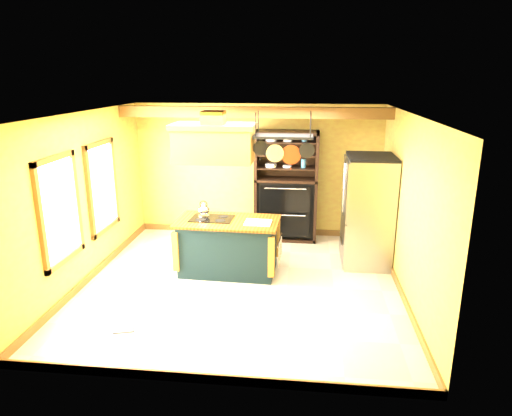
% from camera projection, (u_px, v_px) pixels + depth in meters
% --- Properties ---
extents(floor, '(5.00, 5.00, 0.00)m').
position_uv_depth(floor, '(241.00, 284.00, 7.35)').
color(floor, beige).
rests_on(floor, ground).
extents(ceiling, '(5.00, 5.00, 0.00)m').
position_uv_depth(ceiling, '(239.00, 114.00, 6.60)').
color(ceiling, white).
rests_on(ceiling, wall_back).
extents(wall_back, '(5.00, 0.02, 2.70)m').
position_uv_depth(wall_back, '(258.00, 171.00, 9.36)').
color(wall_back, gold).
rests_on(wall_back, floor).
extents(wall_front, '(5.00, 0.02, 2.70)m').
position_uv_depth(wall_front, '(205.00, 270.00, 4.59)').
color(wall_front, gold).
rests_on(wall_front, floor).
extents(wall_left, '(0.02, 5.00, 2.70)m').
position_uv_depth(wall_left, '(85.00, 199.00, 7.24)').
color(wall_left, gold).
rests_on(wall_left, floor).
extents(wall_right, '(0.02, 5.00, 2.70)m').
position_uv_depth(wall_right, '(408.00, 208.00, 6.71)').
color(wall_right, gold).
rests_on(wall_right, floor).
extents(ceiling_beam, '(5.00, 0.15, 0.20)m').
position_uv_depth(ceiling_beam, '(253.00, 112.00, 8.25)').
color(ceiling_beam, brown).
rests_on(ceiling_beam, ceiling).
extents(window_near, '(0.06, 1.06, 1.56)m').
position_uv_depth(window_near, '(60.00, 210.00, 6.45)').
color(window_near, brown).
rests_on(window_near, wall_left).
extents(window_far, '(0.06, 1.06, 1.56)m').
position_uv_depth(window_far, '(103.00, 187.00, 7.79)').
color(window_far, brown).
rests_on(window_far, wall_left).
extents(kitchen_island, '(1.73, 1.01, 1.11)m').
position_uv_depth(kitchen_island, '(228.00, 246.00, 7.70)').
color(kitchen_island, black).
rests_on(kitchen_island, floor).
extents(range_hood, '(1.32, 0.74, 0.80)m').
position_uv_depth(range_hood, '(214.00, 141.00, 7.22)').
color(range_hood, '#B0732C').
rests_on(range_hood, ceiling).
extents(pot_rack, '(0.97, 0.46, 0.83)m').
position_uv_depth(pot_rack, '(284.00, 142.00, 7.11)').
color(pot_rack, black).
rests_on(pot_rack, ceiling).
extents(refrigerator, '(0.82, 0.97, 1.90)m').
position_uv_depth(refrigerator, '(367.00, 213.00, 7.95)').
color(refrigerator, gray).
rests_on(refrigerator, floor).
extents(hutch, '(1.25, 0.57, 2.20)m').
position_uv_depth(hutch, '(286.00, 198.00, 9.21)').
color(hutch, black).
rests_on(hutch, floor).
extents(floor_register, '(0.30, 0.19, 0.01)m').
position_uv_depth(floor_register, '(124.00, 330.00, 6.00)').
color(floor_register, black).
rests_on(floor_register, floor).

